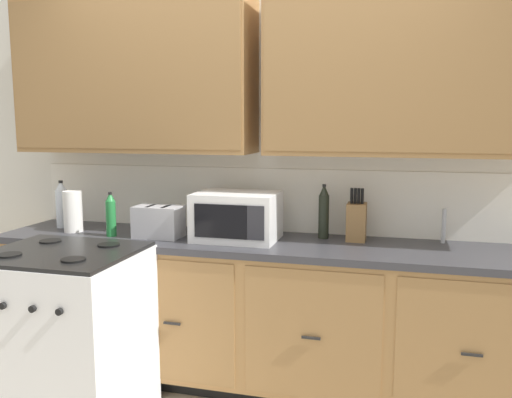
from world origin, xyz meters
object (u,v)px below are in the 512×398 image
(bottle_green, at_px, (111,215))
(toaster, at_px, (159,222))
(paper_towel_roll, at_px, (73,211))
(knife_block, at_px, (356,221))
(microwave, at_px, (237,216))
(stove_range, at_px, (66,338))
(bottle_clear, at_px, (62,205))
(bottle_dark, at_px, (324,212))

(bottle_green, bearing_deg, toaster, 9.26)
(toaster, height_order, paper_towel_roll, paper_towel_roll)
(paper_towel_roll, height_order, bottle_green, bottle_green)
(toaster, relative_size, knife_block, 0.90)
(microwave, xyz_separation_m, knife_block, (0.68, 0.16, -0.02))
(microwave, relative_size, toaster, 1.71)
(stove_range, height_order, bottle_clear, bottle_clear)
(stove_range, relative_size, bottle_green, 3.51)
(microwave, xyz_separation_m, paper_towel_roll, (-1.07, -0.04, -0.01))
(paper_towel_roll, xyz_separation_m, bottle_dark, (1.56, 0.21, 0.03))
(bottle_green, bearing_deg, bottle_dark, 12.34)
(paper_towel_roll, relative_size, bottle_clear, 0.83)
(stove_range, distance_m, bottle_clear, 1.02)
(microwave, height_order, toaster, microwave)
(toaster, relative_size, paper_towel_roll, 1.08)
(microwave, relative_size, bottle_dark, 1.48)
(stove_range, distance_m, bottle_dark, 1.59)
(paper_towel_roll, bearing_deg, bottle_green, -11.18)
(toaster, height_order, knife_block, knife_block)
(bottle_dark, bearing_deg, stove_range, -147.44)
(paper_towel_roll, bearing_deg, microwave, 2.27)
(microwave, height_order, bottle_dark, bottle_dark)
(toaster, bearing_deg, stove_range, -116.27)
(paper_towel_roll, height_order, bottle_clear, bottle_clear)
(knife_block, xyz_separation_m, bottle_green, (-1.45, -0.26, 0.02))
(bottle_clear, height_order, bottle_green, bottle_clear)
(microwave, xyz_separation_m, bottle_dark, (0.49, 0.17, 0.02))
(toaster, distance_m, bottle_dark, 0.99)
(stove_range, xyz_separation_m, toaster, (0.28, 0.57, 0.53))
(toaster, bearing_deg, bottle_dark, 13.26)
(bottle_clear, bearing_deg, knife_block, 2.88)
(knife_block, height_order, bottle_green, knife_block)
(toaster, bearing_deg, bottle_clear, 171.02)
(knife_block, distance_m, bottle_clear, 1.91)
(stove_range, relative_size, microwave, 1.98)
(microwave, height_order, bottle_green, microwave)
(bottle_dark, height_order, bottle_green, bottle_dark)
(bottle_clear, bearing_deg, stove_range, -55.62)
(paper_towel_roll, xyz_separation_m, bottle_green, (0.30, -0.06, 0.00))
(knife_block, bearing_deg, bottle_green, -169.76)
(stove_range, distance_m, microwave, 1.14)
(paper_towel_roll, bearing_deg, toaster, -1.19)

